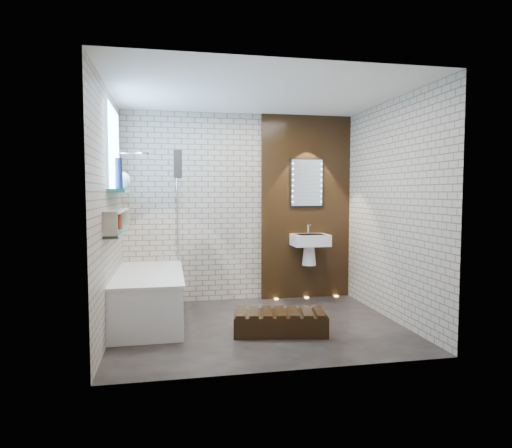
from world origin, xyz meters
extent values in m
plane|color=black|center=(0.00, 0.00, 0.00)|extent=(3.20, 3.20, 0.00)
cube|color=tan|center=(0.00, 1.30, 1.30)|extent=(3.20, 0.04, 2.60)
cube|color=tan|center=(0.00, -1.30, 1.30)|extent=(3.20, 0.04, 2.60)
cube|color=tan|center=(-1.60, 0.00, 1.30)|extent=(0.04, 2.60, 2.60)
cube|color=tan|center=(1.60, 0.00, 1.30)|extent=(0.04, 2.60, 2.60)
plane|color=white|center=(0.00, 0.00, 2.60)|extent=(3.20, 3.20, 0.00)
cube|color=black|center=(0.95, 1.27, 1.30)|extent=(1.30, 0.06, 2.60)
cube|color=#7FADE0|center=(-1.59, 0.35, 2.00)|extent=(0.03, 1.00, 0.90)
cube|color=teal|center=(-1.51, 0.35, 1.53)|extent=(0.18, 1.00, 0.04)
cube|color=teal|center=(-1.53, 0.15, 1.08)|extent=(0.14, 1.30, 0.03)
cube|color=#B2A899|center=(-1.53, 0.15, 1.32)|extent=(0.14, 1.30, 0.03)
cube|color=#B2A899|center=(-1.53, -0.48, 1.20)|extent=(0.14, 0.03, 0.26)
cube|color=#B2A899|center=(-1.53, 0.79, 1.20)|extent=(0.14, 0.03, 0.26)
cube|color=white|center=(-1.23, 0.45, 0.28)|extent=(0.75, 1.70, 0.55)
cube|color=white|center=(-1.23, 0.45, 0.57)|extent=(0.79, 1.74, 0.03)
cylinder|color=silver|center=(-1.08, 1.18, 0.64)|extent=(0.04, 0.04, 0.12)
cube|color=white|center=(-0.87, 0.89, 1.28)|extent=(0.01, 0.78, 1.40)
cube|color=#2A2421|center=(-0.87, 0.60, 1.85)|extent=(0.09, 0.25, 0.32)
cylinder|color=silver|center=(-1.30, 0.95, 2.00)|extent=(0.18, 0.18, 0.02)
cube|color=white|center=(0.95, 1.06, 0.85)|extent=(0.50, 0.36, 0.16)
cone|color=white|center=(0.95, 1.11, 0.63)|extent=(0.20, 0.20, 0.28)
cylinder|color=silver|center=(0.95, 1.16, 1.00)|extent=(0.03, 0.03, 0.14)
cube|color=black|center=(0.95, 1.24, 1.65)|extent=(0.50, 0.02, 0.70)
cube|color=silver|center=(0.95, 1.23, 1.65)|extent=(0.45, 0.01, 0.65)
cube|color=black|center=(0.17, -0.30, 0.11)|extent=(1.05, 0.60, 0.22)
cylinder|color=#9E4318|center=(-1.53, -0.13, 1.15)|extent=(0.05, 0.05, 0.10)
cylinder|color=maroon|center=(-1.53, -0.18, 1.16)|extent=(0.05, 0.05, 0.12)
cylinder|color=maroon|center=(-1.53, 0.39, 1.17)|extent=(0.06, 0.06, 0.14)
cylinder|color=maroon|center=(-1.53, 0.36, 1.18)|extent=(0.05, 0.05, 0.17)
cylinder|color=#151A3B|center=(-1.50, 0.11, 1.71)|extent=(0.08, 0.08, 0.33)
sphere|color=white|center=(-1.50, 0.37, 1.65)|extent=(0.20, 0.20, 0.20)
cylinder|color=#FFD899|center=(0.50, 1.20, 0.01)|extent=(0.06, 0.06, 0.01)
cylinder|color=#FFD899|center=(0.95, 1.20, 0.01)|extent=(0.06, 0.06, 0.01)
cylinder|color=#FFD899|center=(1.40, 1.20, 0.01)|extent=(0.06, 0.06, 0.01)
camera|label=1|loc=(-0.99, -4.88, 1.51)|focal=31.40mm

